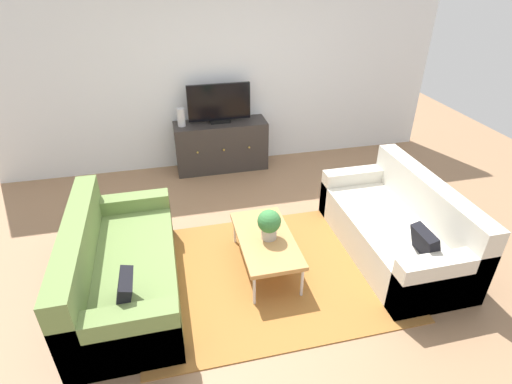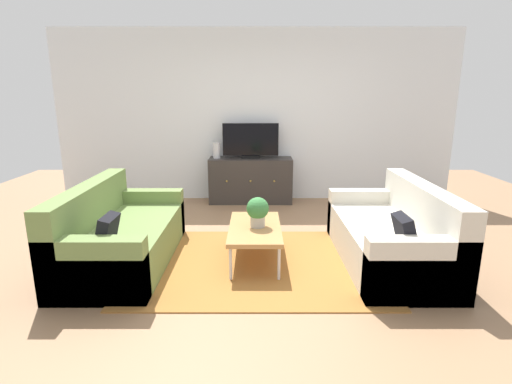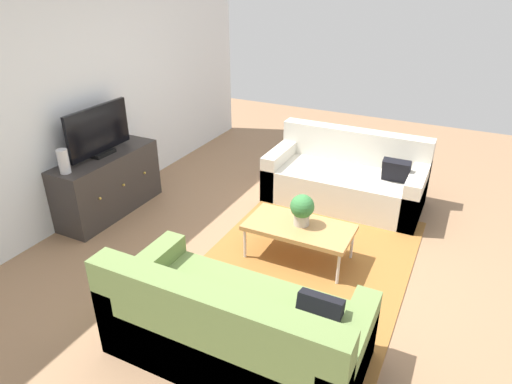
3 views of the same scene
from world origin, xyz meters
name	(u,v)px [view 3 (image 3 of 3)]	position (x,y,z in m)	size (l,w,h in m)	color
ground_plane	(293,256)	(0.00, 0.00, 0.00)	(10.00, 10.00, 0.00)	#997251
wall_back	(81,94)	(0.00, 2.55, 1.35)	(6.40, 0.12, 2.70)	white
area_rug	(308,260)	(0.00, -0.15, 0.01)	(2.50, 1.90, 0.01)	#9E662D
couch_left_side	(232,332)	(-1.44, -0.10, 0.28)	(0.90, 1.83, 0.82)	olive
couch_right_side	(347,179)	(1.44, -0.10, 0.28)	(0.90, 1.83, 0.82)	beige
coffee_table	(299,228)	(-0.01, -0.05, 0.35)	(0.53, 1.02, 0.38)	#B7844C
potted_plant	(302,209)	(0.02, -0.06, 0.55)	(0.23, 0.23, 0.31)	#B7B2A8
tv_console	(108,184)	(-0.09, 2.27, 0.36)	(1.32, 0.47, 0.71)	#332D2B
flat_screen_tv	(99,131)	(-0.09, 2.29, 0.98)	(0.88, 0.16, 0.55)	black
glass_vase	(64,161)	(-0.62, 2.27, 0.84)	(0.11, 0.11, 0.25)	silver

